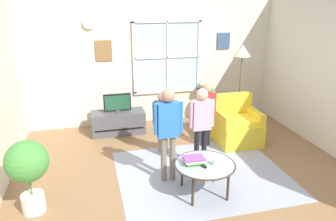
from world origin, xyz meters
TOP-DOWN VIEW (x-y plane):
  - ground_plane at (0.00, 0.00)m, footprint 5.81×5.86m
  - back_wall at (0.01, 2.69)m, footprint 5.21×0.17m
  - area_rug at (0.22, 0.17)m, footprint 2.54×2.12m
  - tv_stand at (-0.84, 2.11)m, footprint 1.04×0.45m
  - television at (-0.84, 2.11)m, footprint 0.53×0.08m
  - armchair at (1.25, 1.14)m, footprint 0.76×0.74m
  - coffee_table at (0.08, -0.31)m, footprint 0.83×0.83m
  - book_stack at (-0.06, -0.26)m, footprint 0.28×0.20m
  - cup at (0.20, -0.37)m, footprint 0.07×0.07m
  - remote_near_books at (0.03, -0.36)m, footprint 0.06×0.14m
  - person_red_shirt at (0.64, 1.14)m, footprint 0.35×0.16m
  - person_pink_shirt at (0.27, 0.39)m, footprint 0.39×0.18m
  - person_black_shirt at (-0.21, 0.98)m, footprint 0.34×0.15m
  - person_blue_shirt at (-0.32, 0.14)m, footprint 0.43×0.19m
  - potted_plant_by_window at (1.13, 2.27)m, footprint 0.36×0.36m
  - potted_plant_corner at (-2.16, -0.16)m, footprint 0.52×0.52m
  - floor_lamp at (1.55, 1.72)m, footprint 0.32×0.32m

SIDE VIEW (x-z plane):
  - ground_plane at x=0.00m, z-range -0.02..0.00m
  - area_rug at x=0.22m, z-range 0.00..0.01m
  - tv_stand at x=-0.84m, z-range 0.00..0.45m
  - armchair at x=1.25m, z-range -0.11..0.76m
  - potted_plant_by_window at x=1.13m, z-range 0.03..0.78m
  - coffee_table at x=0.08m, z-range 0.20..0.66m
  - remote_near_books at x=0.03m, z-range 0.45..0.48m
  - cup at x=0.20m, z-range 0.45..0.54m
  - book_stack at x=-0.06m, z-range 0.46..0.55m
  - potted_plant_corner at x=-2.16m, z-range 0.15..1.12m
  - television at x=-0.84m, z-range 0.46..0.82m
  - person_black_shirt at x=-0.21m, z-range 0.14..1.26m
  - person_red_shirt at x=0.64m, z-range 0.15..1.30m
  - person_pink_shirt at x=0.27m, z-range 0.17..1.47m
  - person_blue_shirt at x=-0.32m, z-range 0.18..1.59m
  - back_wall at x=0.01m, z-range 0.01..2.64m
  - floor_lamp at x=1.55m, z-range 0.58..2.31m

